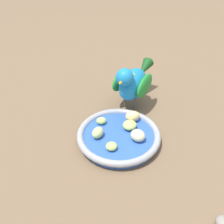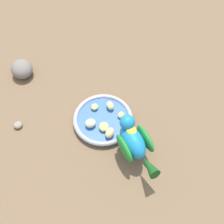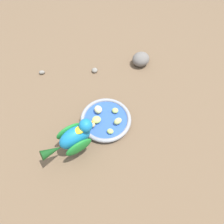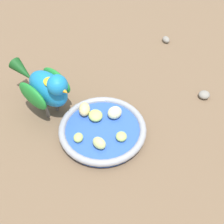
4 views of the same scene
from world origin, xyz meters
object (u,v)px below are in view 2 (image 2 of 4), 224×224
object	(u,v)px
feeding_bowl	(104,120)
apple_piece_3	(104,127)
parrot	(134,141)
rock_large	(22,69)
apple_piece_2	(90,123)
apple_piece_4	(95,107)
apple_piece_0	(110,106)
apple_piece_1	(121,115)
apple_piece_5	(110,133)
pebble_1	(18,125)

from	to	relation	value
feeding_bowl	apple_piece_3	bearing A→B (deg)	48.96
parrot	rock_large	bearing A→B (deg)	24.69
apple_piece_2	parrot	world-z (taller)	parrot
apple_piece_4	rock_large	bearing A→B (deg)	-75.01
apple_piece_0	apple_piece_4	bearing A→B (deg)	-41.19
apple_piece_0	rock_large	world-z (taller)	rock_large
apple_piece_1	apple_piece_5	xyz separation A→B (m)	(0.08, 0.02, 0.01)
rock_large	feeding_bowl	bearing A→B (deg)	101.69
apple_piece_0	apple_piece_5	size ratio (longest dim) A/B	0.91
apple_piece_0	pebble_1	bearing A→B (deg)	-32.19
pebble_1	apple_piece_5	bearing A→B (deg)	128.45
parrot	apple_piece_0	bearing A→B (deg)	-2.03
apple_piece_2	apple_piece_3	xyz separation A→B (m)	(-0.02, 0.04, -0.00)
apple_piece_4	apple_piece_5	world-z (taller)	apple_piece_5
apple_piece_1	apple_piece_5	size ratio (longest dim) A/B	0.69
feeding_bowl	parrot	world-z (taller)	parrot
apple_piece_3	rock_large	world-z (taller)	rock_large
apple_piece_0	pebble_1	size ratio (longest dim) A/B	1.15
apple_piece_2	rock_large	world-z (taller)	rock_large
apple_piece_4	parrot	distance (m)	0.21
feeding_bowl	apple_piece_4	bearing A→B (deg)	-98.44
feeding_bowl	parrot	bearing A→B (deg)	85.90
feeding_bowl	rock_large	world-z (taller)	rock_large
feeding_bowl	apple_piece_0	bearing A→B (deg)	-158.55
parrot	apple_piece_2	bearing A→B (deg)	30.23
apple_piece_3	parrot	world-z (taller)	parrot
apple_piece_4	pebble_1	distance (m)	0.26
apple_piece_5	rock_large	distance (m)	0.42
apple_piece_3	pebble_1	world-z (taller)	apple_piece_3
apple_piece_2	pebble_1	world-z (taller)	apple_piece_2
apple_piece_3	pebble_1	bearing A→B (deg)	-47.25
apple_piece_5	parrot	xyz separation A→B (m)	(-0.02, 0.09, 0.05)
feeding_bowl	rock_large	distance (m)	0.37
apple_piece_1	pebble_1	xyz separation A→B (m)	(0.27, -0.22, -0.02)
apple_piece_0	apple_piece_2	xyz separation A→B (m)	(0.09, 0.01, 0.00)
parrot	apple_piece_3	bearing A→B (deg)	23.13
apple_piece_1	rock_large	xyz separation A→B (m)	(0.13, -0.40, 0.00)
apple_piece_0	apple_piece_1	world-z (taller)	apple_piece_0
apple_piece_1	parrot	xyz separation A→B (m)	(0.06, 0.11, 0.05)
apple_piece_2	pebble_1	bearing A→B (deg)	-45.30
apple_piece_4	apple_piece_5	bearing A→B (deg)	73.07
apple_piece_1	apple_piece_3	bearing A→B (deg)	-4.57
feeding_bowl	pebble_1	size ratio (longest dim) A/B	7.03
apple_piece_4	apple_piece_2	bearing A→B (deg)	37.09
apple_piece_3	apple_piece_5	bearing A→B (deg)	84.16
rock_large	apple_piece_1	bearing A→B (deg)	107.60
apple_piece_4	apple_piece_3	bearing A→B (deg)	69.03
apple_piece_0	rock_large	distance (m)	0.37
apple_piece_1	parrot	bearing A→B (deg)	61.95
apple_piece_3	apple_piece_2	bearing A→B (deg)	-57.88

